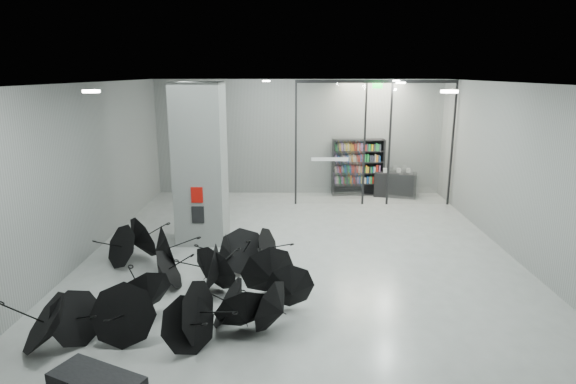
{
  "coord_description": "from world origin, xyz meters",
  "views": [
    {
      "loc": [
        -0.15,
        -9.83,
        4.23
      ],
      "look_at": [
        -0.3,
        1.5,
        1.4
      ],
      "focal_mm": 30.01,
      "sensor_mm": 36.0,
      "label": 1
    }
  ],
  "objects_px": {
    "column": "(201,164)",
    "bookshelf": "(358,167)",
    "shop_counter": "(395,185)",
    "umbrella_cluster": "(190,287)"
  },
  "relations": [
    {
      "from": "umbrella_cluster",
      "to": "shop_counter",
      "type": "bearing_deg",
      "value": 55.66
    },
    {
      "from": "shop_counter",
      "to": "umbrella_cluster",
      "type": "height_order",
      "value": "umbrella_cluster"
    },
    {
      "from": "umbrella_cluster",
      "to": "bookshelf",
      "type": "bearing_deg",
      "value": 63.08
    },
    {
      "from": "column",
      "to": "bookshelf",
      "type": "height_order",
      "value": "column"
    },
    {
      "from": "bookshelf",
      "to": "column",
      "type": "bearing_deg",
      "value": -137.8
    },
    {
      "from": "bookshelf",
      "to": "shop_counter",
      "type": "height_order",
      "value": "bookshelf"
    },
    {
      "from": "shop_counter",
      "to": "umbrella_cluster",
      "type": "xyz_separation_m",
      "value": [
        -5.48,
        -8.03,
        -0.12
      ]
    },
    {
      "from": "bookshelf",
      "to": "shop_counter",
      "type": "bearing_deg",
      "value": -13.87
    },
    {
      "from": "column",
      "to": "umbrella_cluster",
      "type": "xyz_separation_m",
      "value": [
        0.39,
        -3.5,
        -1.69
      ]
    },
    {
      "from": "bookshelf",
      "to": "shop_counter",
      "type": "distance_m",
      "value": 1.43
    }
  ]
}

